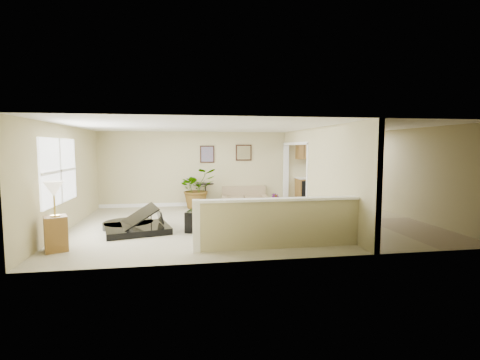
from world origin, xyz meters
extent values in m
plane|color=#BFB895|center=(0.00, 0.00, 0.00)|extent=(9.00, 9.00, 0.00)
cube|color=tan|center=(0.00, 3.00, 1.25)|extent=(9.00, 0.04, 2.50)
cube|color=tan|center=(0.00, -3.00, 1.25)|extent=(9.00, 0.04, 2.50)
cube|color=tan|center=(-4.50, 0.00, 1.25)|extent=(0.04, 6.00, 2.50)
cube|color=tan|center=(4.50, 0.00, 1.25)|extent=(0.04, 6.00, 2.50)
cube|color=white|center=(0.00, 0.00, 2.50)|extent=(9.00, 6.00, 0.04)
cube|color=gray|center=(3.15, 0.00, 0.00)|extent=(2.70, 6.00, 0.01)
cube|color=tan|center=(1.80, -1.20, 1.25)|extent=(0.12, 3.60, 2.50)
cube|color=tan|center=(1.80, 1.77, 2.30)|extent=(0.12, 2.35, 0.40)
cube|color=tan|center=(0.15, -2.30, 0.47)|extent=(3.30, 0.12, 0.95)
cube|color=white|center=(0.15, -2.30, 0.96)|extent=(3.40, 0.22, 0.05)
cube|color=white|center=(-1.50, -2.30, 0.50)|extent=(0.14, 0.14, 1.00)
cube|color=white|center=(-4.49, -0.50, 1.45)|extent=(0.05, 2.15, 1.45)
cube|color=#311C12|center=(-0.95, 2.98, 1.75)|extent=(0.48, 0.03, 0.58)
cube|color=#925D76|center=(-0.95, 2.96, 1.75)|extent=(0.40, 0.01, 0.50)
cube|color=#311C12|center=(0.30, 2.98, 1.80)|extent=(0.55, 0.03, 0.55)
cube|color=silver|center=(0.30, 2.96, 1.80)|extent=(0.46, 0.01, 0.46)
cube|color=brown|center=(3.30, 2.70, 0.45)|extent=(2.30, 0.60, 0.90)
cube|color=white|center=(3.30, 2.70, 0.92)|extent=(2.36, 0.65, 0.04)
cube|color=black|center=(2.50, 2.69, 0.43)|extent=(0.60, 0.60, 0.84)
cube|color=brown|center=(3.30, 2.82, 1.95)|extent=(2.30, 0.35, 0.75)
cube|color=black|center=(-2.82, -0.52, 0.75)|extent=(1.67, 1.53, 0.29)
cylinder|color=black|center=(-2.97, 0.02, 0.75)|extent=(1.21, 1.21, 0.29)
cube|color=white|center=(-1.99, -0.52, 0.71)|extent=(0.45, 1.00, 0.02)
cube|color=black|center=(-2.92, -0.42, 1.01)|extent=(1.36, 1.36, 0.66)
cube|color=black|center=(-1.45, -0.55, 0.24)|extent=(0.56, 0.80, 0.48)
cube|color=#9C8A63|center=(0.27, 2.65, 0.21)|extent=(1.59, 1.01, 0.42)
cube|color=#9C8A63|center=(0.27, 2.97, 0.64)|extent=(1.52, 0.36, 0.44)
cube|color=#9C8A63|center=(-0.40, 2.65, 0.50)|extent=(0.27, 0.87, 0.16)
cube|color=#9C8A63|center=(0.93, 2.65, 0.50)|extent=(0.27, 0.87, 0.16)
cylinder|color=black|center=(-1.04, 2.65, 0.02)|extent=(0.40, 0.40, 0.03)
cylinder|color=black|center=(-1.04, 2.65, 0.40)|extent=(0.04, 0.04, 0.77)
cylinder|color=black|center=(-1.04, 2.65, 0.78)|extent=(0.55, 0.55, 0.03)
cylinder|color=black|center=(-1.32, 2.52, 0.13)|extent=(0.37, 0.37, 0.26)
imported|color=#224B16|center=(-1.32, 2.52, 0.65)|extent=(1.46, 1.37, 1.31)
cylinder|color=black|center=(1.16, 1.98, 0.09)|extent=(0.25, 0.25, 0.18)
imported|color=#224B16|center=(1.16, 1.98, 0.25)|extent=(0.32, 0.32, 0.49)
cube|color=brown|center=(-4.15, -1.83, 0.34)|extent=(0.51, 0.51, 0.67)
cylinder|color=gold|center=(-4.15, -1.83, 0.68)|extent=(0.18, 0.18, 0.02)
cylinder|color=gold|center=(-4.15, -1.83, 0.91)|extent=(0.03, 0.03, 0.45)
cone|color=beige|center=(-4.15, -1.83, 1.19)|extent=(0.36, 0.36, 0.29)
camera|label=1|loc=(-1.69, -8.80, 1.97)|focal=26.00mm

